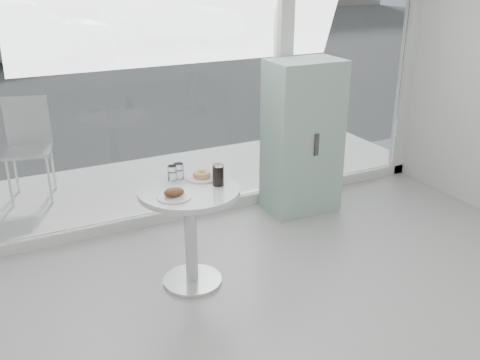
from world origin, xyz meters
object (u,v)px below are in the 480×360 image
mint_cabinet (302,138)px  patio_chair (28,142)px  water_tumbler_a (172,174)px  car_silver (171,18)px  car_white (16,28)px  cola_glass (218,175)px  main_table (190,216)px  plate_donut (202,176)px  water_tumbler_b (179,172)px  plate_fritter (175,194)px

mint_cabinet → patio_chair: (-2.28, 1.39, -0.11)m
water_tumbler_a → car_silver: bearing=70.3°
car_white → cola_glass: car_white is taller
main_table → car_white: bearing=90.7°
patio_chair → plate_donut: (1.00, -2.02, 0.18)m
plate_donut → water_tumbler_b: bearing=155.2°
mint_cabinet → car_white: 10.14m
mint_cabinet → car_white: size_ratio=0.31×
patio_chair → plate_donut: bearing=-50.0°
plate_fritter → water_tumbler_a: (0.09, 0.30, 0.02)m
car_white → plate_fritter: car_white is taller
mint_cabinet → cola_glass: size_ratio=9.29×
car_white → water_tumbler_a: car_white is taller
mint_cabinet → cola_glass: bearing=-145.9°
patio_chair → car_white: bearing=99.0°
mint_cabinet → water_tumbler_a: bearing=-158.1°
water_tumbler_b → mint_cabinet: bearing=21.4°
car_silver → water_tumbler_a: size_ratio=38.37×
water_tumbler_b → car_silver: bearing=70.5°
patio_chair → water_tumbler_b: patio_chair is taller
plate_donut → main_table: bearing=-140.2°
car_white → plate_fritter: size_ratio=20.41×
water_tumbler_b → cola_glass: (0.21, -0.24, 0.02)m
mint_cabinet → plate_fritter: size_ratio=6.28×
patio_chair → water_tumbler_a: size_ratio=8.91×
patio_chair → water_tumbler_b: (0.85, -1.95, 0.21)m
cola_glass → water_tumbler_b: bearing=130.7°
mint_cabinet → water_tumbler_b: size_ratio=12.35×
patio_chair → car_silver: 11.70m
mint_cabinet → plate_fritter: 1.80m
mint_cabinet → water_tumbler_b: 1.54m
water_tumbler_b → cola_glass: bearing=-49.3°
mint_cabinet → patio_chair: 2.67m
plate_donut → water_tumbler_b: water_tumbler_b is taller
plate_donut → water_tumbler_a: (-0.20, 0.06, 0.03)m
car_white → water_tumbler_a: bearing=175.6°
water_tumbler_a → water_tumbler_b: 0.05m
cola_glass → mint_cabinet: bearing=33.2°
main_table → car_silver: size_ratio=0.18×
patio_chair → car_white: 8.66m
main_table → patio_chair: patio_chair is taller
mint_cabinet → water_tumbler_a: size_ratio=13.06×
main_table → water_tumbler_b: (0.00, 0.20, 0.27)m
car_silver → water_tumbler_a: bearing=173.4°
plate_donut → car_white: bearing=91.5°
plate_fritter → water_tumbler_a: bearing=72.6°
car_white → plate_fritter: (-0.01, -10.88, -0.00)m
car_silver → water_tumbler_a: 13.19m
car_silver → mint_cabinet: bearing=179.1°
plate_fritter → plate_donut: bearing=38.3°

